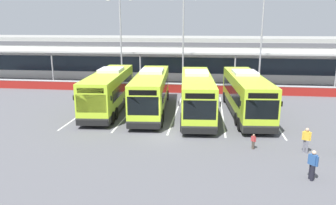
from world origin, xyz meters
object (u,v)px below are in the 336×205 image
pedestrian_child (253,141)px  lamp_post_centre (183,38)px  coach_bus_leftmost (109,91)px  pedestrian_near_bin (313,164)px  lamp_post_east (262,38)px  coach_bus_centre (196,95)px  pedestrian_in_dark_coat (306,139)px  coach_bus_left_centre (151,93)px  lamp_post_west (121,37)px  coach_bus_right_centre (246,95)px

pedestrian_child → lamp_post_centre: bearing=107.7°
coach_bus_leftmost → lamp_post_centre: bearing=61.1°
pedestrian_near_bin → lamp_post_east: size_ratio=0.15×
coach_bus_centre → pedestrian_in_dark_coat: size_ratio=7.60×
coach_bus_centre → lamp_post_centre: lamp_post_centre is taller
coach_bus_left_centre → pedestrian_in_dark_coat: coach_bus_left_centre is taller
coach_bus_leftmost → coach_bus_left_centre: bearing=-3.6°
coach_bus_leftmost → lamp_post_west: size_ratio=1.12×
pedestrian_in_dark_coat → pedestrian_near_bin: size_ratio=1.00×
lamp_post_centre → lamp_post_east: size_ratio=1.00×
lamp_post_centre → coach_bus_right_centre: bearing=-59.7°
coach_bus_right_centre → lamp_post_west: 18.51m
lamp_post_east → lamp_post_centre: bearing=176.5°
coach_bus_right_centre → pedestrian_child: size_ratio=12.25×
pedestrian_child → pedestrian_near_bin: bearing=-58.1°
pedestrian_near_bin → lamp_post_centre: bearing=110.3°
coach_bus_left_centre → lamp_post_east: 16.01m
coach_bus_centre → lamp_post_west: lamp_post_west is taller
pedestrian_in_dark_coat → lamp_post_centre: size_ratio=0.15×
coach_bus_leftmost → coach_bus_centre: size_ratio=1.00×
coach_bus_left_centre → pedestrian_near_bin: coach_bus_left_centre is taller
pedestrian_near_bin → pedestrian_in_dark_coat: bearing=79.0°
coach_bus_left_centre → lamp_post_west: (-5.75, 11.00, 4.50)m
coach_bus_centre → pedestrian_in_dark_coat: coach_bus_centre is taller
coach_bus_left_centre → lamp_post_centre: (1.98, 11.15, 4.50)m
coach_bus_right_centre → pedestrian_near_bin: (2.14, -12.20, -0.91)m
coach_bus_leftmost → pedestrian_in_dark_coat: bearing=-29.4°
lamp_post_centre → coach_bus_left_centre: bearing=-100.1°
pedestrian_near_bin → lamp_post_east: (0.51, 22.73, 5.42)m
pedestrian_in_dark_coat → lamp_post_centre: bearing=115.6°
pedestrian_near_bin → lamp_post_east: lamp_post_east is taller
pedestrian_near_bin → lamp_post_west: bearing=125.3°
coach_bus_leftmost → pedestrian_near_bin: (14.65, -12.40, -0.91)m
coach_bus_centre → coach_bus_right_centre: same height
pedestrian_child → lamp_post_west: lamp_post_west is taller
coach_bus_right_centre → pedestrian_child: bearing=-92.2°
coach_bus_centre → lamp_post_west: 15.88m
pedestrian_child → lamp_post_east: size_ratio=0.09×
coach_bus_left_centre → pedestrian_child: (8.16, -8.20, -1.24)m
coach_bus_centre → lamp_post_east: size_ratio=1.12×
coach_bus_centre → pedestrian_child: (4.01, -7.62, -1.24)m
coach_bus_left_centre → lamp_post_east: lamp_post_east is taller
coach_bus_centre → pedestrian_near_bin: coach_bus_centre is taller
pedestrian_in_dark_coat → lamp_post_east: (-0.21, 18.98, 5.42)m
pedestrian_in_dark_coat → lamp_post_east: 19.74m
pedestrian_near_bin → lamp_post_west: size_ratio=0.15×
coach_bus_right_centre → lamp_post_west: lamp_post_west is taller
coach_bus_left_centre → pedestrian_near_bin: bearing=-48.8°
lamp_post_west → lamp_post_centre: size_ratio=1.00×
coach_bus_centre → pedestrian_near_bin: 13.28m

